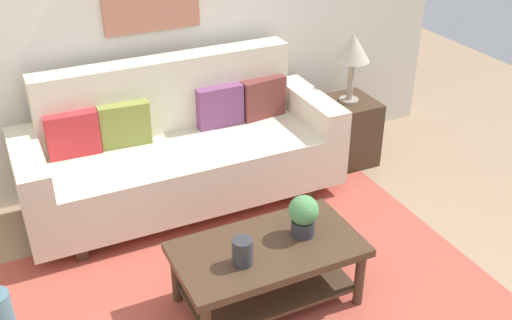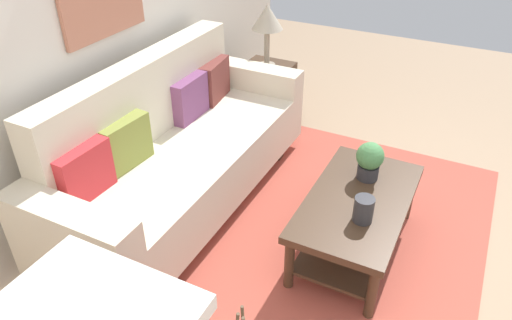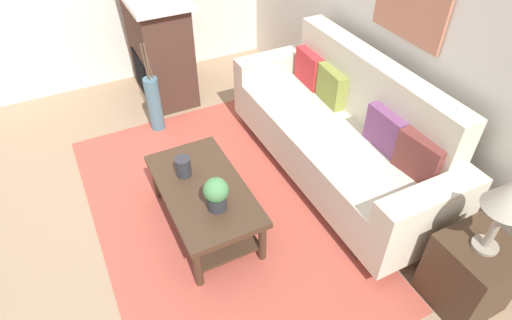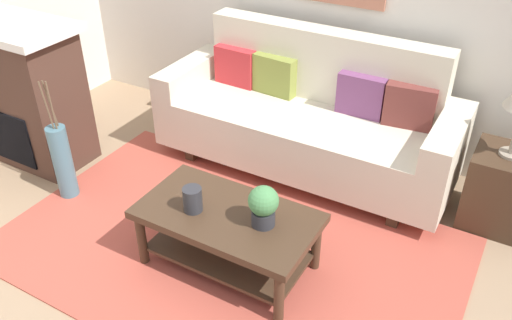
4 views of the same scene
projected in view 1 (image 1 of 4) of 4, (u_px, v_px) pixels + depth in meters
The scene contains 12 objects.
wall_back at pixel (148, 12), 4.50m from camera, with size 5.14×0.10×2.70m, color silver.
area_rug at pixel (246, 293), 3.81m from camera, with size 3.00×1.90×0.01m, color #B24C3D.
couch at pixel (181, 151), 4.53m from camera, with size 2.34×0.84×1.08m.
throw_pillow_crimson at pixel (73, 134), 4.23m from camera, with size 0.36×0.12×0.32m, color red.
throw_pillow_olive at pixel (125, 124), 4.37m from camera, with size 0.36×0.12×0.32m, color olive.
throw_pillow_plum at pixel (219, 106), 4.65m from camera, with size 0.36×0.12×0.32m, color #7A4270.
throw_pillow_maroon at pixel (263, 98), 4.78m from camera, with size 0.36×0.12×0.32m, color brown.
coffee_table at pixel (268, 262), 3.59m from camera, with size 1.10×0.60×0.43m.
tabletop_vase at pixel (243, 252), 3.36m from camera, with size 0.12×0.12×0.16m, color #2D2D33.
potted_plant_tabletop at pixel (303, 215), 3.57m from camera, with size 0.18×0.18×0.26m.
side_table at pixel (346, 131), 5.16m from camera, with size 0.44×0.44×0.56m, color #422D1E.
table_lamp at pixel (353, 51), 4.81m from camera, with size 0.28×0.28×0.57m.
Camera 1 is at (-1.19, -2.16, 2.60)m, focal length 42.74 mm.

